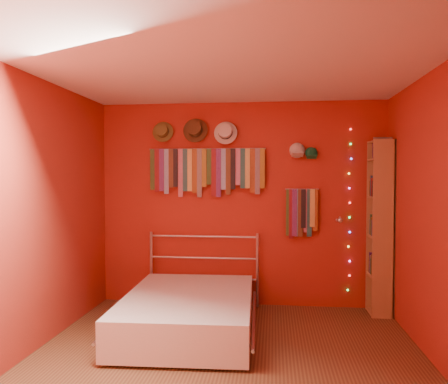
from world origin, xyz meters
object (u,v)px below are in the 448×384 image
at_px(reading_lamp, 340,220).
at_px(bookshelf, 384,226).
at_px(bed, 189,311).
at_px(tie_rack, 206,169).

distance_m(reading_lamp, bookshelf, 0.50).
height_order(bookshelf, bed, bookshelf).
bearing_deg(bed, tie_rack, 86.29).
distance_m(tie_rack, reading_lamp, 1.70).
distance_m(tie_rack, bookshelf, 2.19).
relative_size(tie_rack, bed, 0.77).
bearing_deg(tie_rack, reading_lamp, -5.41).
distance_m(tie_rack, bed, 1.76).
bearing_deg(tie_rack, bookshelf, -4.25).
bearing_deg(bed, reading_lamp, 25.09).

